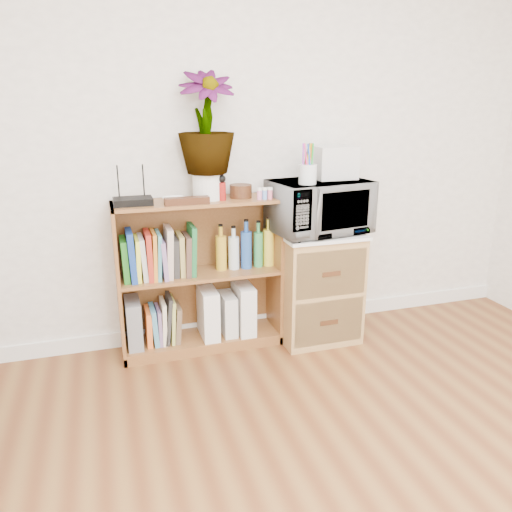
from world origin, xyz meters
name	(u,v)px	position (x,y,z in m)	size (l,w,h in m)	color
skirting_board	(248,322)	(0.00, 2.24, 0.05)	(4.00, 0.02, 0.10)	white
bookshelf	(200,276)	(-0.35, 2.10, 0.47)	(1.00, 0.30, 0.95)	brown
wicker_unit	(315,286)	(0.40, 2.02, 0.35)	(0.50, 0.45, 0.70)	#9E7542
microwave	(319,207)	(0.40, 2.02, 0.88)	(0.59, 0.40, 0.33)	white
pen_cup	(308,174)	(0.27, 1.92, 1.10)	(0.11, 0.11, 0.12)	silver
small_appliance	(334,162)	(0.51, 2.07, 1.15)	(0.25, 0.21, 0.20)	silver
router	(133,201)	(-0.72, 2.08, 0.97)	(0.22, 0.15, 0.04)	black
white_bowl	(174,200)	(-0.49, 2.07, 0.97)	(0.13, 0.13, 0.03)	white
plant_pot	(208,186)	(-0.28, 2.12, 1.03)	(0.18, 0.18, 0.15)	white
potted_plant	(206,122)	(-0.28, 2.12, 1.39)	(0.33, 0.33, 0.58)	#32752F
trinket_box	(187,201)	(-0.43, 2.00, 0.97)	(0.25, 0.06, 0.04)	#35190E
kokeshi_doll	(222,191)	(-0.21, 2.06, 1.00)	(0.05, 0.05, 0.11)	maroon
wooden_bowl	(241,191)	(-0.08, 2.11, 0.99)	(0.13, 0.13, 0.08)	#36190E
paint_jars	(265,195)	(0.04, 2.01, 0.98)	(0.11, 0.04, 0.06)	pink
file_box	(134,323)	(-0.77, 2.10, 0.22)	(0.09, 0.24, 0.30)	slate
magazine_holder_left	(208,312)	(-0.31, 2.09, 0.23)	(0.10, 0.26, 0.32)	white
magazine_holder_mid	(228,314)	(-0.18, 2.09, 0.20)	(0.08, 0.21, 0.27)	silver
magazine_holder_right	(243,307)	(-0.07, 2.09, 0.23)	(0.10, 0.26, 0.32)	white
cookbooks	(158,255)	(-0.60, 2.10, 0.63)	(0.44, 0.20, 0.30)	#22741F
liquor_bottles	(253,245)	(0.00, 2.10, 0.64)	(0.47, 0.07, 0.30)	gold
lower_books	(163,322)	(-0.59, 2.10, 0.20)	(0.22, 0.19, 0.30)	orange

